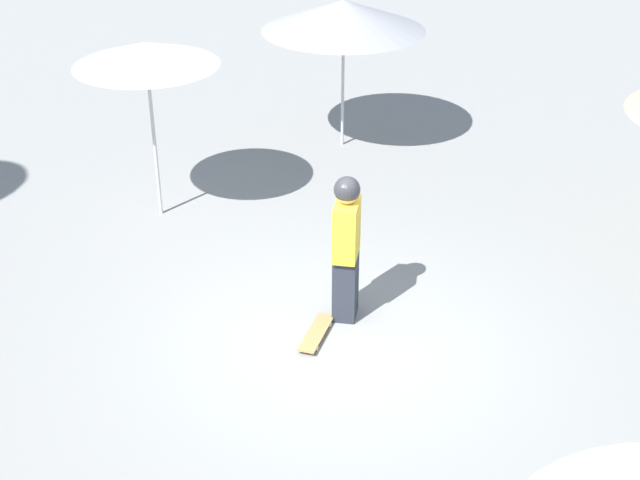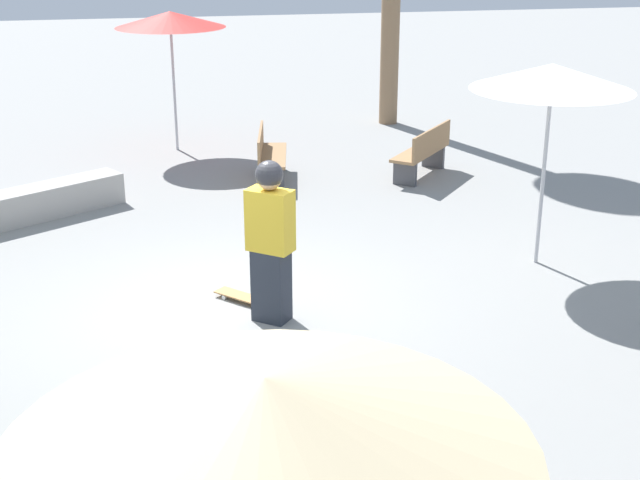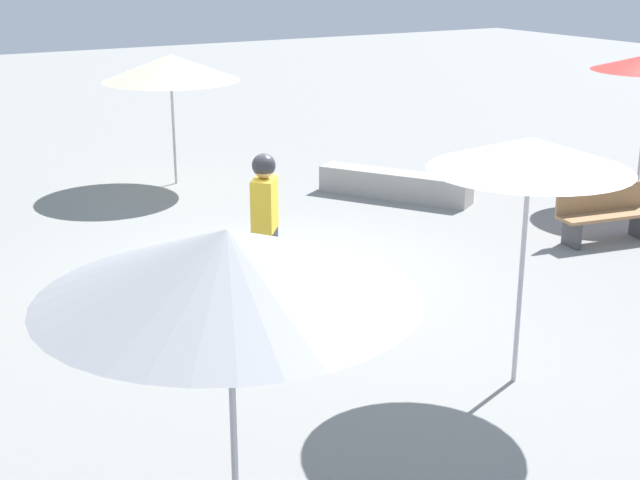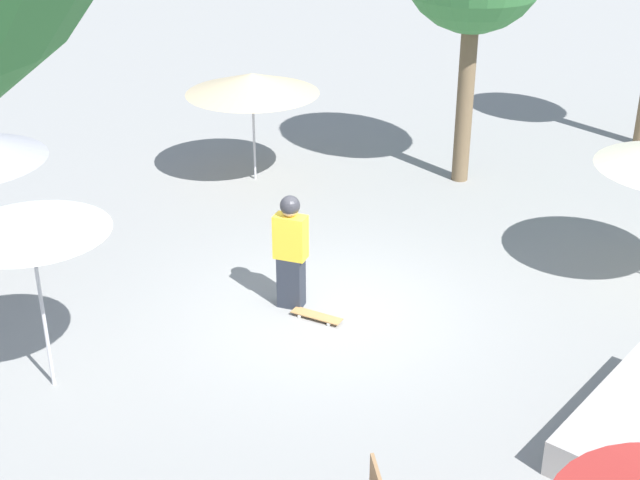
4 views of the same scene
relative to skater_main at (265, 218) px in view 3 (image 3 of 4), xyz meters
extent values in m
plane|color=gray|center=(-0.44, 0.34, -0.99)|extent=(60.00, 60.00, 0.00)
cube|color=#282D38|center=(0.00, 0.00, -0.57)|extent=(0.46, 0.44, 0.83)
cube|color=yellow|center=(0.00, 0.00, 0.18)|extent=(0.55, 0.51, 0.68)
sphere|color=tan|center=(0.00, 0.00, 0.66)|extent=(0.27, 0.27, 0.27)
sphere|color=#2D2D33|center=(0.00, 0.00, 0.69)|extent=(0.30, 0.30, 0.30)
cube|color=#B7844C|center=(-0.24, 0.52, -0.92)|extent=(0.70, 0.72, 0.02)
cylinder|color=silver|center=(-0.47, 0.64, -0.96)|extent=(0.06, 0.06, 0.05)
cylinder|color=silver|center=(-0.35, 0.76, -0.96)|extent=(0.06, 0.06, 0.05)
cylinder|color=silver|center=(-0.13, 0.28, -0.96)|extent=(0.06, 0.06, 0.05)
cylinder|color=silver|center=(-0.01, 0.40, -0.96)|extent=(0.06, 0.06, 0.05)
cube|color=#A8A39E|center=(-2.95, 4.09, -0.75)|extent=(2.64, 1.92, 0.47)
cube|color=#47474C|center=(0.91, 6.01, -0.79)|extent=(0.40, 0.15, 0.40)
cube|color=#47474C|center=(0.70, 4.78, -0.79)|extent=(0.40, 0.15, 0.40)
cube|color=#9E754C|center=(0.81, 5.40, -0.56)|extent=(0.70, 1.65, 0.05)
cube|color=#9E754C|center=(0.61, 5.43, -0.34)|extent=(0.31, 1.58, 0.40)
cylinder|color=#B7B7BC|center=(3.60, 1.04, 0.24)|extent=(0.05, 0.05, 2.45)
cone|color=white|center=(3.60, 1.04, 1.42)|extent=(1.98, 1.98, 0.32)
cylinder|color=#B7B7BC|center=(4.58, -2.57, 0.17)|extent=(0.05, 0.05, 2.31)
cone|color=#99999E|center=(4.58, -2.57, 1.25)|extent=(2.67, 2.67, 0.49)
cylinder|color=#B7B7BC|center=(-5.89, 1.06, 0.15)|extent=(0.05, 0.05, 2.27)
cone|color=beige|center=(-5.89, 1.06, 1.21)|extent=(2.53, 2.53, 0.48)
camera|label=1|loc=(-7.72, 4.52, 5.02)|focal=50.00mm
camera|label=2|loc=(-1.22, -8.92, 3.30)|focal=50.00mm
camera|label=3|loc=(9.79, -4.87, 3.26)|focal=50.00mm
camera|label=4|loc=(3.27, 11.50, 5.89)|focal=50.00mm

